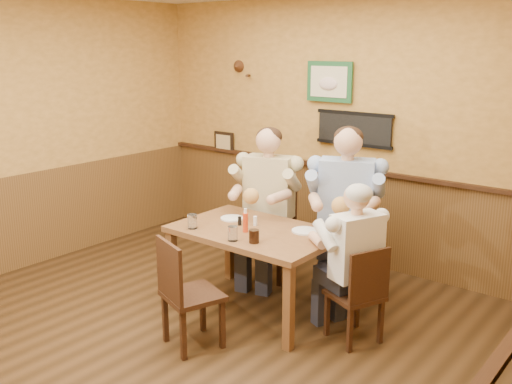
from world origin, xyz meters
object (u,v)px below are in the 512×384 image
Objects in this scene: dining_table at (255,239)px; water_glass_mid at (233,234)px; diner_blue_polo at (345,222)px; diner_tan_shirt at (269,212)px; chair_back_left at (269,231)px; salt_shaker at (255,221)px; chair_near_side at (193,292)px; hot_sauce_bottle at (245,221)px; diner_white_elder at (356,272)px; chair_right_end at (355,293)px; water_glass_left at (192,221)px; chair_back_right at (344,244)px; pepper_shaker at (240,221)px; cola_tumbler at (254,236)px.

dining_table is 11.53× the size of water_glass_mid.
diner_tan_shirt is at bearing 161.94° from diner_blue_polo.
chair_back_left reaches higher than salt_shaker.
water_glass_mid is at bearing -74.99° from chair_near_side.
chair_near_side is at bearing -89.02° from dining_table.
hot_sauce_bottle reaches higher than chair_near_side.
diner_white_elder reaches higher than water_glass_mid.
diner_white_elder is at bearing 180.00° from chair_right_end.
diner_white_elder reaches higher than dining_table.
diner_blue_polo reaches higher than chair_right_end.
water_glass_mid is at bearing -42.12° from diner_white_elder.
diner_white_elder is 9.08× the size of water_glass_left.
salt_shaker is at bearing 103.50° from hot_sauce_bottle.
chair_back_left is at bearing 113.66° from hot_sauce_bottle.
diner_tan_shirt is 0.67m from salt_shaker.
hot_sauce_bottle is (-0.97, -0.18, 0.27)m from diner_white_elder.
chair_back_right is 1.25× the size of chair_right_end.
chair_right_end is 0.91× the size of chair_near_side.
chair_back_left is at bearing 85.58° from water_glass_left.
chair_back_right is 8.28× the size of water_glass_mid.
dining_table is 1.39× the size of chair_back_right.
water_glass_mid is (0.41, -1.02, 0.12)m from diner_tan_shirt.
dining_table is 0.96m from diner_white_elder.
diner_white_elder reaches higher than chair_right_end.
chair_near_side is 0.77× the size of diner_white_elder.
dining_table is 1.74× the size of chair_right_end.
chair_back_left is 12.09× the size of pepper_shaker.
chair_back_right is 0.86m from diner_white_elder.
diner_tan_shirt is (-0.36, 0.67, 0.03)m from dining_table.
diner_tan_shirt is 12.72× the size of cola_tumbler.
dining_table is 0.38m from water_glass_mid.
diner_tan_shirt reaches higher than pepper_shaker.
diner_tan_shirt is at bearing -91.49° from chair_right_end.
cola_tumbler is (0.57, -0.95, 0.32)m from chair_back_left.
chair_right_end is 1.19m from pepper_shaker.
chair_near_side is 0.75m from water_glass_left.
dining_table is at bearing -145.05° from diner_blue_polo.
hot_sauce_bottle is at bearing -99.52° from dining_table.
chair_right_end is 0.56× the size of diner_blue_polo.
hot_sauce_bottle reaches higher than water_glass_mid.
diner_tan_shirt reaches higher than chair_near_side.
chair_back_right is 0.73× the size of diner_tan_shirt.
diner_blue_polo is at bearing -10.19° from diner_tan_shirt.
water_glass_mid reaches higher than dining_table.
water_glass_mid is 1.12× the size of cola_tumbler.
diner_blue_polo is 0.87m from diner_white_elder.
cola_tumbler reaches higher than dining_table.
chair_back_left reaches higher than pepper_shaker.
pepper_shaker is (-1.13, -0.06, 0.21)m from diner_white_elder.
chair_back_left is 0.84× the size of diner_white_elder.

